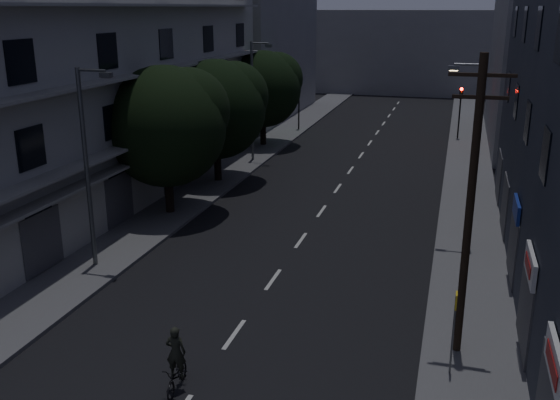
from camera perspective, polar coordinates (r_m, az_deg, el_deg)
The scene contains 19 objects.
ground at distance 37.69m, azimuth 5.43°, elevation 1.27°, with size 160.00×160.00×0.00m, color black.
sidewalk_left at distance 39.65m, azimuth -5.28°, elevation 2.19°, with size 3.00×90.00×0.15m, color #565659.
sidewalk_right at distance 37.12m, azimuth 16.88°, elevation 0.46°, with size 3.00×90.00×0.15m, color #565659.
lane_markings at distance 43.65m, azimuth 6.97°, elevation 3.44°, with size 0.15×60.50×0.01m.
building_left at distance 34.25m, azimuth -17.07°, elevation 10.93°, with size 7.00×36.00×14.00m.
building_far_left at distance 61.55m, azimuth -1.60°, elevation 15.06°, with size 6.00×20.00×16.00m, color slate.
building_far_right at distance 53.09m, azimuth 22.37°, elevation 11.85°, with size 6.00×20.00×13.00m, color slate.
building_far_end at distance 81.10m, azimuth 11.63°, elevation 13.13°, with size 24.00×8.00×10.00m, color slate.
tree_near at distance 31.81m, azimuth -10.28°, elevation 7.05°, with size 6.08×6.08×7.50m.
tree_mid at distance 37.67m, azimuth -5.76°, elevation 8.58°, with size 5.93×5.93×7.29m.
tree_far at distance 47.83m, azimuth -1.49°, elevation 10.37°, with size 5.76×5.76×7.12m.
traffic_signal_far_right at distance 52.17m, azimuth 16.18°, elevation 8.61°, with size 0.28×0.37×4.10m.
traffic_signal_far_left at distance 54.20m, azimuth 1.74°, elevation 9.57°, with size 0.28×0.37×4.10m.
street_lamp_left_near at distance 25.60m, azimuth -17.12°, elevation 3.57°, with size 1.51×0.25×8.00m.
street_lamp_right at distance 27.87m, azimuth 17.29°, elevation 4.62°, with size 1.51×0.25×8.00m.
street_lamp_left_far at distance 42.77m, azimuth -2.42°, elevation 9.53°, with size 1.51×0.25×8.00m.
utility_pole at distance 18.76m, azimuth 16.99°, elevation -0.40°, with size 1.80×0.24×9.00m.
bus_stop_sign at distance 18.59m, azimuth 15.66°, elevation -10.39°, with size 0.06×0.35×2.52m.
cyclist at distance 18.24m, azimuth -9.42°, elevation -14.97°, with size 0.69×1.59×1.96m.
Camera 1 is at (6.47, -10.67, 10.30)m, focal length 40.00 mm.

